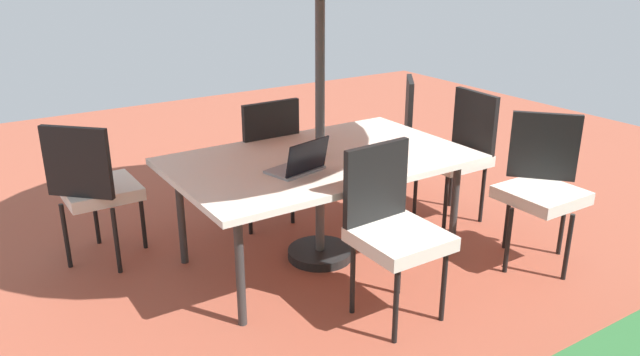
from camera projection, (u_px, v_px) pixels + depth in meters
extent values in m
cube|color=#9E4C38|center=(320.00, 258.00, 4.22)|extent=(10.00, 10.00, 0.02)
cube|color=silver|center=(320.00, 160.00, 3.97)|extent=(1.90, 1.17, 0.04)
cylinder|color=#333333|center=(375.00, 171.00, 4.85)|extent=(0.05, 0.05, 0.68)
cylinder|color=#333333|center=(181.00, 216.00, 4.03)|extent=(0.05, 0.05, 0.68)
cylinder|color=#333333|center=(454.00, 207.00, 4.16)|extent=(0.05, 0.05, 0.68)
cylinder|color=#333333|center=(240.00, 270.00, 3.34)|extent=(0.05, 0.05, 0.68)
cylinder|color=#4C4C4C|center=(320.00, 97.00, 3.83)|extent=(0.06, 0.06, 2.23)
cylinder|color=black|center=(320.00, 253.00, 4.20)|extent=(0.44, 0.44, 0.06)
cube|color=silver|center=(541.00, 195.00, 3.97)|extent=(0.46, 0.46, 0.08)
cube|color=black|center=(544.00, 146.00, 4.07)|extent=(0.32, 0.35, 0.45)
cylinder|color=black|center=(508.00, 241.00, 3.95)|extent=(0.03, 0.03, 0.45)
cylinder|color=black|center=(568.00, 247.00, 3.86)|extent=(0.03, 0.03, 0.45)
cylinder|color=black|center=(507.00, 218.00, 4.27)|extent=(0.03, 0.03, 0.45)
cylinder|color=black|center=(562.00, 224.00, 4.18)|extent=(0.03, 0.03, 0.45)
cube|color=silver|center=(101.00, 190.00, 4.05)|extent=(0.46, 0.46, 0.08)
cube|color=black|center=(77.00, 162.00, 3.76)|extent=(0.34, 0.34, 0.45)
cylinder|color=black|center=(143.00, 218.00, 4.27)|extent=(0.03, 0.03, 0.45)
cylinder|color=black|center=(95.00, 214.00, 4.34)|extent=(0.03, 0.03, 0.45)
cylinder|color=black|center=(116.00, 241.00, 3.94)|extent=(0.03, 0.03, 0.45)
cylinder|color=black|center=(66.00, 236.00, 4.01)|extent=(0.03, 0.03, 0.45)
cube|color=silver|center=(400.00, 239.00, 3.37)|extent=(0.46, 0.46, 0.08)
cube|color=black|center=(376.00, 183.00, 3.43)|extent=(0.44, 0.06, 0.45)
cylinder|color=black|center=(396.00, 306.00, 3.22)|extent=(0.03, 0.03, 0.45)
cylinder|color=black|center=(444.00, 285.00, 3.42)|extent=(0.03, 0.03, 0.45)
cylinder|color=black|center=(353.00, 278.00, 3.50)|extent=(0.03, 0.03, 0.45)
cylinder|color=black|center=(399.00, 260.00, 3.70)|extent=(0.03, 0.03, 0.45)
cube|color=silver|center=(383.00, 136.00, 5.24)|extent=(0.46, 0.46, 0.08)
cube|color=black|center=(409.00, 106.00, 5.13)|extent=(0.30, 0.37, 0.45)
cylinder|color=black|center=(361.00, 158.00, 5.51)|extent=(0.03, 0.03, 0.45)
cylinder|color=black|center=(360.00, 171.00, 5.18)|extent=(0.03, 0.03, 0.45)
cylinder|color=black|center=(402.00, 159.00, 5.48)|extent=(0.03, 0.03, 0.45)
cylinder|color=black|center=(403.00, 173.00, 5.15)|extent=(0.03, 0.03, 0.45)
cube|color=silver|center=(451.00, 159.00, 4.66)|extent=(0.46, 0.46, 0.08)
cube|color=black|center=(475.00, 121.00, 4.66)|extent=(0.07, 0.44, 0.45)
cylinder|color=black|center=(416.00, 188.00, 4.82)|extent=(0.03, 0.03, 0.45)
cylinder|color=black|center=(446.00, 203.00, 4.52)|extent=(0.03, 0.03, 0.45)
cylinder|color=black|center=(451.00, 180.00, 4.98)|extent=(0.03, 0.03, 0.45)
cylinder|color=black|center=(482.00, 194.00, 4.69)|extent=(0.03, 0.03, 0.45)
cube|color=silver|center=(259.00, 160.00, 4.62)|extent=(0.46, 0.46, 0.08)
cube|color=black|center=(271.00, 133.00, 4.37)|extent=(0.44, 0.04, 0.45)
cylinder|color=black|center=(270.00, 182.00, 4.95)|extent=(0.03, 0.03, 0.45)
cylinder|color=black|center=(229.00, 190.00, 4.77)|extent=(0.03, 0.03, 0.45)
cylinder|color=black|center=(292.00, 196.00, 4.67)|extent=(0.03, 0.03, 0.45)
cylinder|color=black|center=(250.00, 206.00, 4.48)|extent=(0.03, 0.03, 0.45)
cube|color=gray|center=(295.00, 170.00, 3.71)|extent=(0.36, 0.29, 0.02)
cube|color=black|center=(308.00, 157.00, 3.60)|extent=(0.32, 0.13, 0.20)
cylinder|color=#CC4C33|center=(400.00, 147.00, 4.00)|extent=(0.07, 0.07, 0.10)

